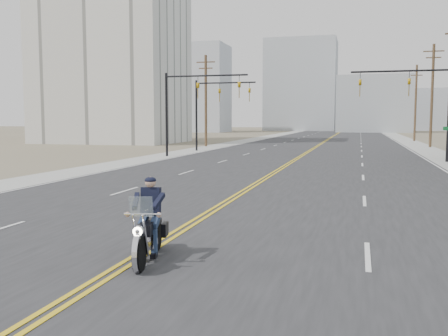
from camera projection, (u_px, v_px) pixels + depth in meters
name	position (u px, v px, depth m)	size (l,w,h in m)	color
ground_plane	(75.00, 297.00, 8.75)	(400.00, 400.00, 0.00)	#776D56
road	(327.00, 140.00, 75.99)	(20.00, 200.00, 0.01)	#303033
sidewalk_left	(253.00, 139.00, 78.98)	(3.00, 200.00, 0.01)	#A5A5A0
sidewalk_right	(407.00, 141.00, 72.99)	(3.00, 200.00, 0.01)	#A5A5A0
traffic_mast_left	(189.00, 98.00, 41.35)	(7.10, 0.26, 7.00)	black
traffic_mast_right	(420.00, 95.00, 36.67)	(7.10, 0.26, 7.00)	black
traffic_mast_far	(213.00, 102.00, 49.13)	(6.10, 0.26, 7.00)	black
utility_pole_d	(432.00, 94.00, 55.82)	(2.20, 0.30, 11.50)	brown
utility_pole_e	(416.00, 102.00, 72.17)	(2.20, 0.30, 11.00)	brown
utility_pole_left	(206.00, 99.00, 57.59)	(2.20, 0.30, 10.50)	brown
apartment_block	(112.00, 32.00, 67.44)	(18.00, 14.00, 30.00)	silver
haze_bldg_a	(200.00, 89.00, 127.28)	(14.00, 12.00, 22.00)	#B7BCC6
haze_bldg_b	(373.00, 104.00, 126.06)	(18.00, 14.00, 14.00)	#ADB2B7
haze_bldg_d	(301.00, 86.00, 145.10)	(20.00, 15.00, 26.00)	#ADB2B7
haze_bldg_e	(432.00, 110.00, 145.73)	(14.00, 14.00, 12.00)	#B7BCC6
haze_bldg_f	(167.00, 103.00, 145.89)	(12.00, 12.00, 16.00)	#ADB2B7
motorcyclist	(148.00, 220.00, 10.92)	(1.00, 2.34, 1.83)	black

